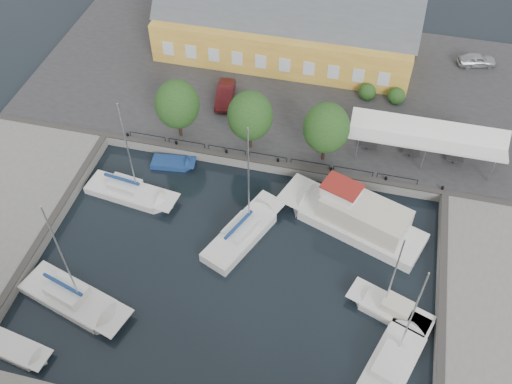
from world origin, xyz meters
TOP-DOWN VIEW (x-y plane):
  - ground at (0.00, 0.00)m, footprint 140.00×140.00m
  - north_quay at (0.00, 23.00)m, footprint 56.00×26.00m
  - quay_edge_fittings at (0.02, 4.75)m, footprint 56.00×24.72m
  - warehouse at (-2.60, 28.36)m, footprint 28.56×14.00m
  - tent_canopy at (14.00, 14.50)m, footprint 14.00×4.00m
  - quay_trees at (-2.00, 12.00)m, footprint 18.20×4.20m
  - car_silver at (19.22, 30.75)m, footprint 4.45×2.68m
  - car_red at (-6.23, 18.21)m, footprint 2.33×4.98m
  - center_sailboat at (-0.20, 2.06)m, footprint 5.85×9.15m
  - trawler at (8.97, 5.38)m, footprint 13.47×8.03m
  - east_boat_b at (12.72, -2.42)m, footprint 6.94×4.28m
  - east_boat_c at (13.01, -6.88)m, footprint 5.62×9.32m
  - west_boat_a at (-11.34, 4.23)m, footprint 8.93×3.54m
  - west_boat_d at (-11.40, -7.19)m, footprint 9.75×5.30m
  - launch_sw at (-13.50, -12.04)m, footprint 5.27×2.68m
  - launch_nw at (-8.89, 8.87)m, footprint 4.40×2.18m

SIDE VIEW (x-z plane):
  - ground at x=0.00m, z-range 0.00..0.00m
  - launch_nw at x=-8.89m, z-range -0.35..0.53m
  - launch_sw at x=-13.50m, z-range -0.40..0.58m
  - east_boat_c at x=13.01m, z-range -5.46..5.98m
  - east_boat_b at x=12.72m, z-range -4.42..4.94m
  - west_boat_d at x=-11.40m, z-range -5.98..6.52m
  - west_boat_a at x=-11.34m, z-range -5.49..6.03m
  - center_sailboat at x=-0.20m, z-range -5.78..6.51m
  - north_quay at x=0.00m, z-range 0.00..1.00m
  - trawler at x=8.97m, z-range -1.48..3.52m
  - quay_edge_fittings at x=0.02m, z-range 0.86..1.26m
  - car_silver at x=19.22m, z-range 1.00..2.42m
  - car_red at x=-6.23m, z-range 1.00..2.58m
  - tent_canopy at x=14.00m, z-range 2.27..5.10m
  - warehouse at x=-2.60m, z-range -0.35..9.20m
  - quay_trees at x=-2.00m, z-range 1.73..8.03m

